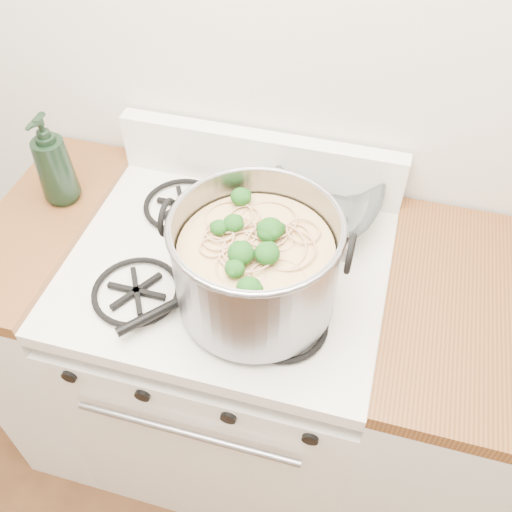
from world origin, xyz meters
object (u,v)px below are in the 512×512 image
object	(u,v)px
spatula	(220,280)
stock_pot	(256,266)
glass_bowl	(322,207)
bottle	(52,160)
gas_range	(233,365)

from	to	relation	value
spatula	stock_pot	bearing A→B (deg)	29.04
glass_bowl	bottle	xyz separation A→B (m)	(-0.66, -0.12, 0.11)
stock_pot	bottle	xyz separation A→B (m)	(-0.57, 0.19, 0.01)
stock_pot	bottle	size ratio (longest dim) A/B	1.54
stock_pot	glass_bowl	world-z (taller)	stock_pot
stock_pot	bottle	distance (m)	0.60
spatula	glass_bowl	world-z (taller)	glass_bowl
gas_range	stock_pot	xyz separation A→B (m)	(0.10, -0.10, 0.60)
stock_pot	glass_bowl	bearing A→B (deg)	74.58
spatula	bottle	world-z (taller)	bottle
gas_range	bottle	world-z (taller)	bottle
gas_range	glass_bowl	distance (m)	0.58
gas_range	spatula	distance (m)	0.51
bottle	gas_range	bearing A→B (deg)	-8.87
spatula	bottle	xyz separation A→B (m)	(-0.49, 0.17, 0.11)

